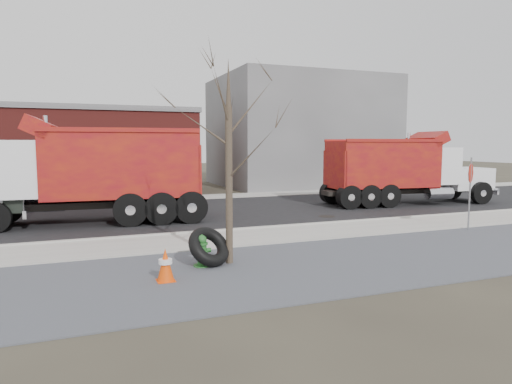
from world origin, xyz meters
name	(u,v)px	position (x,y,z in m)	size (l,w,h in m)	color
ground	(297,236)	(0.00, 0.00, 0.00)	(120.00, 120.00, 0.00)	#383328
gravel_verge	(355,260)	(0.00, -3.50, 0.01)	(60.00, 5.00, 0.03)	slate
sidewalk	(293,234)	(0.00, 0.25, 0.03)	(60.00, 2.50, 0.06)	#9E9B93
curb	(278,227)	(0.00, 1.55, 0.06)	(60.00, 0.15, 0.11)	#9E9B93
road	(237,211)	(0.00, 6.30, 0.01)	(60.00, 9.40, 0.02)	black
far_sidewalk	(205,197)	(0.00, 12.00, 0.03)	(60.00, 2.00, 0.06)	#9E9B93
building_grey	(299,132)	(9.00, 18.00, 4.00)	(12.00, 10.00, 8.00)	gray
building_brick	(21,151)	(-10.00, 17.00, 2.65)	(20.20, 8.20, 5.30)	maroon
bare_tree	(229,135)	(-3.20, -2.60, 3.30)	(3.20, 3.20, 5.20)	#382D23
fire_hydrant	(202,252)	(-3.94, -2.65, 0.38)	(0.47, 0.45, 0.83)	#296C31
truck_tire	(209,247)	(-3.74, -2.60, 0.50)	(1.42, 1.34, 1.06)	black
stop_sign	(470,181)	(6.20, -1.28, 1.79)	(0.62, 0.40, 2.62)	gray
traffic_cone_near	(165,265)	(-5.01, -3.58, 0.38)	(0.40, 0.40, 0.77)	#F44707
dump_truck_red_a	(403,168)	(8.68, 5.46, 1.87)	(9.22, 3.38, 3.67)	black
dump_truck_red_b	(87,171)	(-6.48, 5.11, 2.06)	(9.81, 3.37, 4.05)	black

